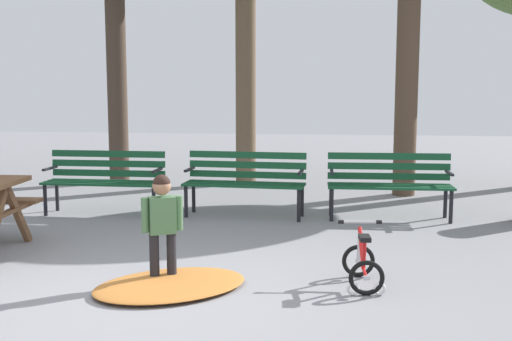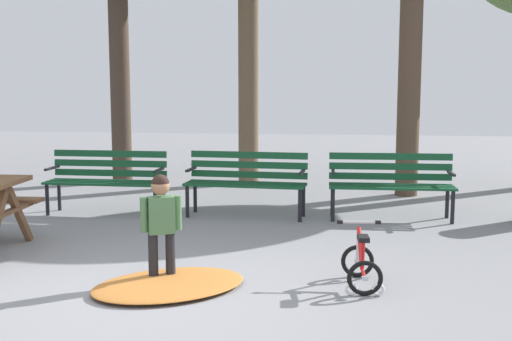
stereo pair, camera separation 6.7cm
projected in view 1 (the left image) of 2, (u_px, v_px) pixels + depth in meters
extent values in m
plane|color=gray|center=(136.00, 301.00, 5.17)|extent=(36.00, 36.00, 0.00)
cube|color=brown|center=(18.00, 214.00, 6.89)|extent=(0.09, 0.57, 0.76)
cube|color=brown|center=(7.00, 213.00, 6.63)|extent=(0.13, 1.10, 0.04)
cube|color=#144728|center=(108.00, 181.00, 8.73)|extent=(1.60, 0.09, 0.03)
cube|color=#144728|center=(104.00, 182.00, 8.62)|extent=(1.60, 0.09, 0.03)
cube|color=#144728|center=(101.00, 183.00, 8.50)|extent=(1.60, 0.09, 0.03)
cube|color=#144728|center=(98.00, 185.00, 8.38)|extent=(1.60, 0.09, 0.03)
cube|color=#144728|center=(109.00, 173.00, 8.76)|extent=(1.60, 0.06, 0.09)
cube|color=#144728|center=(108.00, 164.00, 8.74)|extent=(1.60, 0.06, 0.09)
cube|color=#144728|center=(108.00, 154.00, 8.72)|extent=(1.60, 0.06, 0.09)
cylinder|color=black|center=(154.00, 202.00, 8.33)|extent=(0.05, 0.05, 0.44)
cylinder|color=black|center=(162.00, 198.00, 8.68)|extent=(0.05, 0.05, 0.44)
cube|color=black|center=(157.00, 170.00, 8.45)|extent=(0.05, 0.40, 0.03)
cylinder|color=black|center=(45.00, 200.00, 8.53)|extent=(0.05, 0.05, 0.44)
cylinder|color=black|center=(57.00, 195.00, 8.88)|extent=(0.05, 0.05, 0.44)
cube|color=black|center=(50.00, 168.00, 8.65)|extent=(0.05, 0.40, 0.03)
cube|color=#144728|center=(247.00, 182.00, 8.59)|extent=(1.60, 0.18, 0.03)
cube|color=#144728|center=(245.00, 184.00, 8.47)|extent=(1.60, 0.18, 0.03)
cube|color=#144728|center=(243.00, 185.00, 8.36)|extent=(1.60, 0.18, 0.03)
cube|color=#144728|center=(241.00, 187.00, 8.24)|extent=(1.60, 0.18, 0.03)
cube|color=#144728|center=(247.00, 175.00, 8.62)|extent=(1.60, 0.15, 0.09)
cube|color=#144728|center=(247.00, 165.00, 8.60)|extent=(1.60, 0.15, 0.09)
cube|color=#144728|center=(247.00, 155.00, 8.58)|extent=(1.60, 0.15, 0.09)
cylinder|color=black|center=(299.00, 205.00, 8.15)|extent=(0.05, 0.05, 0.44)
cylinder|color=black|center=(302.00, 200.00, 8.50)|extent=(0.05, 0.05, 0.44)
cube|color=black|center=(301.00, 172.00, 8.27)|extent=(0.07, 0.40, 0.03)
cylinder|color=black|center=(186.00, 201.00, 8.43)|extent=(0.05, 0.05, 0.44)
cylinder|color=black|center=(194.00, 196.00, 8.78)|extent=(0.05, 0.05, 0.44)
cube|color=black|center=(189.00, 169.00, 8.55)|extent=(0.07, 0.40, 0.03)
cube|color=#144728|center=(388.00, 184.00, 8.43)|extent=(1.60, 0.11, 0.03)
cube|color=#144728|center=(389.00, 186.00, 8.31)|extent=(1.60, 0.11, 0.03)
cube|color=#144728|center=(390.00, 187.00, 8.19)|extent=(1.60, 0.11, 0.03)
cube|color=#144728|center=(392.00, 189.00, 8.08)|extent=(1.60, 0.11, 0.03)
cube|color=#144728|center=(388.00, 176.00, 8.46)|extent=(1.60, 0.09, 0.09)
cube|color=#144728|center=(389.00, 166.00, 8.44)|extent=(1.60, 0.09, 0.09)
cube|color=#144728|center=(389.00, 156.00, 8.42)|extent=(1.60, 0.09, 0.09)
cylinder|color=black|center=(451.00, 206.00, 8.05)|extent=(0.05, 0.05, 0.44)
cylinder|color=black|center=(445.00, 201.00, 8.41)|extent=(0.05, 0.05, 0.44)
cube|color=black|center=(449.00, 173.00, 8.18)|extent=(0.05, 0.40, 0.03)
cylinder|color=black|center=(332.00, 204.00, 8.19)|extent=(0.05, 0.05, 0.44)
cylinder|color=black|center=(331.00, 199.00, 8.55)|extent=(0.05, 0.05, 0.44)
cube|color=black|center=(332.00, 172.00, 8.32)|extent=(0.05, 0.40, 0.03)
cylinder|color=black|center=(172.00, 257.00, 5.68)|extent=(0.09, 0.09, 0.44)
cube|color=black|center=(172.00, 278.00, 5.71)|extent=(0.15, 0.18, 0.06)
cylinder|color=black|center=(154.00, 258.00, 5.63)|extent=(0.09, 0.09, 0.44)
cube|color=black|center=(155.00, 279.00, 5.65)|extent=(0.15, 0.18, 0.06)
cube|color=#477047|center=(162.00, 215.00, 5.60)|extent=(0.27, 0.22, 0.33)
sphere|color=#996B4C|center=(162.00, 186.00, 5.57)|extent=(0.16, 0.16, 0.16)
sphere|color=black|center=(162.00, 183.00, 5.57)|extent=(0.16, 0.16, 0.16)
cylinder|color=#477047|center=(179.00, 213.00, 5.65)|extent=(0.07, 0.07, 0.31)
cylinder|color=#477047|center=(145.00, 215.00, 5.55)|extent=(0.07, 0.07, 0.31)
torus|color=black|center=(358.00, 261.00, 5.81)|extent=(0.30, 0.07, 0.30)
cylinder|color=silver|center=(358.00, 261.00, 5.81)|extent=(0.05, 0.04, 0.04)
torus|color=black|center=(367.00, 278.00, 5.30)|extent=(0.30, 0.07, 0.30)
cylinder|color=silver|center=(367.00, 278.00, 5.30)|extent=(0.05, 0.04, 0.04)
torus|color=white|center=(353.00, 289.00, 5.31)|extent=(0.11, 0.03, 0.11)
torus|color=white|center=(380.00, 289.00, 5.31)|extent=(0.11, 0.03, 0.11)
cylinder|color=red|center=(361.00, 248.00, 5.61)|extent=(0.06, 0.31, 0.32)
cylinder|color=red|center=(364.00, 255.00, 5.45)|extent=(0.04, 0.08, 0.27)
cylinder|color=red|center=(365.00, 273.00, 5.39)|extent=(0.05, 0.20, 0.05)
cylinder|color=silver|center=(359.00, 244.00, 5.77)|extent=(0.04, 0.07, 0.32)
cylinder|color=red|center=(362.00, 237.00, 5.58)|extent=(0.06, 0.32, 0.05)
cube|color=black|center=(365.00, 238.00, 5.42)|extent=(0.11, 0.18, 0.04)
cylinder|color=silver|center=(360.00, 222.00, 5.72)|extent=(0.34, 0.06, 0.02)
cylinder|color=black|center=(341.00, 222.00, 5.73)|extent=(0.05, 0.04, 0.04)
cylinder|color=black|center=(379.00, 222.00, 5.72)|extent=(0.05, 0.04, 0.04)
ellipsoid|color=#B26B2D|center=(171.00, 285.00, 5.49)|extent=(1.64, 1.54, 0.07)
cylinder|color=#423328|center=(117.00, 82.00, 11.37)|extent=(0.35, 0.35, 3.58)
cylinder|color=brown|center=(246.00, 76.00, 11.24)|extent=(0.36, 0.36, 3.81)
cylinder|color=brown|center=(407.00, 79.00, 9.97)|extent=(0.35, 0.35, 3.68)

